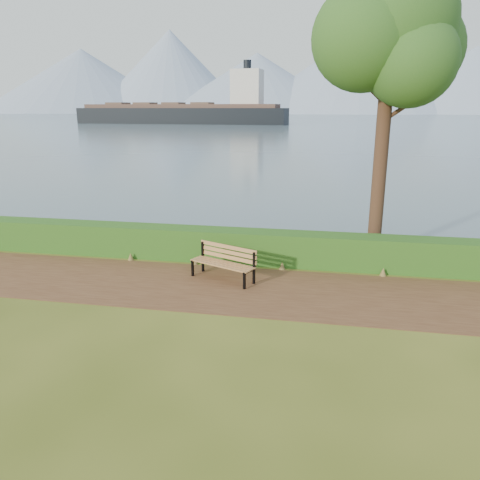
# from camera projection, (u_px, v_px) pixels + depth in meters

# --- Properties ---
(ground) EXTENTS (140.00, 140.00, 0.00)m
(ground) POSITION_uv_depth(u_px,v_px,m) (213.00, 291.00, 12.29)
(ground) COLOR #455117
(ground) RESTS_ON ground
(path) EXTENTS (40.00, 3.40, 0.01)m
(path) POSITION_uv_depth(u_px,v_px,m) (216.00, 287.00, 12.57)
(path) COLOR #502F1B
(path) RESTS_ON ground
(hedge) EXTENTS (32.00, 0.85, 1.00)m
(hedge) POSITION_uv_depth(u_px,v_px,m) (233.00, 246.00, 14.61)
(hedge) COLOR #204A15
(hedge) RESTS_ON ground
(water) EXTENTS (700.00, 510.00, 0.00)m
(water) POSITION_uv_depth(u_px,v_px,m) (327.00, 116.00, 257.96)
(water) COLOR #3F5A66
(water) RESTS_ON ground
(mountains) EXTENTS (585.00, 190.00, 70.00)m
(mountains) POSITION_uv_depth(u_px,v_px,m) (319.00, 79.00, 390.03)
(mountains) COLOR #8394AF
(mountains) RESTS_ON ground
(bench) EXTENTS (1.97, 1.27, 0.96)m
(bench) POSITION_uv_depth(u_px,v_px,m) (225.00, 260.00, 13.04)
(bench) COLOR black
(bench) RESTS_ON ground
(tree) EXTENTS (4.38, 3.88, 9.04)m
(tree) POSITION_uv_depth(u_px,v_px,m) (391.00, 32.00, 13.16)
(tree) COLOR #311D14
(tree) RESTS_ON ground
(cargo_ship) EXTENTS (62.67, 13.40, 18.88)m
(cargo_ship) POSITION_uv_depth(u_px,v_px,m) (188.00, 114.00, 135.61)
(cargo_ship) COLOR black
(cargo_ship) RESTS_ON ground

